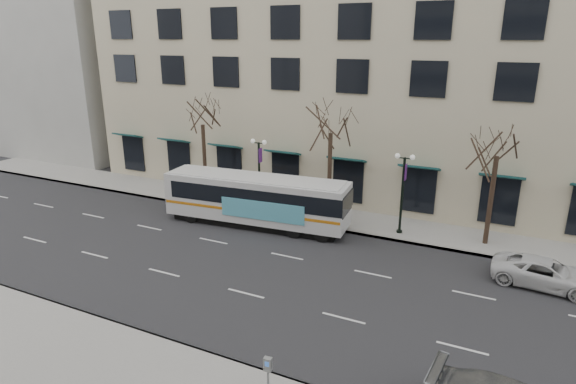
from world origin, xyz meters
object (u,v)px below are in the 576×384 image
Objects in this scene: tree_far_right at (499,140)px; lamp_post_left at (259,171)px; pay_station at (268,367)px; lamp_post_right at (403,190)px; tree_far_left at (202,112)px; tree_far_mid at (331,118)px; city_bus at (257,199)px; white_pickup at (546,273)px.

lamp_post_left is (-14.99, -0.60, -3.48)m from tree_far_right.
lamp_post_right is at bearing 81.22° from pay_station.
tree_far_mid is (10.00, 0.00, 0.21)m from tree_far_left.
tree_far_mid is 7.06m from city_bus.
tree_far_right is 1.55× the size of lamp_post_right.
tree_far_right reaches higher than pay_station.
pay_station is (-0.80, -16.13, -1.83)m from lamp_post_right.
lamp_post_left is 18.66m from pay_station.
tree_far_left is 1.60× the size of lamp_post_right.
tree_far_right is at bearing 64.96° from pay_station.
tree_far_left is at bearing 84.95° from white_pickup.
tree_far_mid is at bearing 32.78° from city_bus.
pay_station is (9.20, -16.13, -1.83)m from lamp_post_left.
tree_far_right is 18.49m from pay_station.
lamp_post_left reaches higher than city_bus.
tree_far_left is 8.41m from city_bus.
city_bus is at bearing -142.14° from tree_far_mid.
lamp_post_right reaches higher than pay_station.
city_bus is (-3.85, -3.00, -5.10)m from tree_far_mid.
tree_far_mid reaches higher than pay_station.
white_pickup is (8.05, -3.40, -2.25)m from lamp_post_right.
tree_far_mid is 6.40m from lamp_post_left.
lamp_post_left is at bearing 113.76° from pay_station.
tree_far_mid is at bearing 98.18° from pay_station.
white_pickup is at bearing -52.61° from tree_far_right.
tree_far_mid is at bearing 77.76° from white_pickup.
lamp_post_right is (5.01, -0.60, -3.96)m from tree_far_mid.
tree_far_right is 7.63m from white_pickup.
tree_far_left is 15.48m from lamp_post_right.
city_bus is 16.98m from white_pickup.
white_pickup is at bearing 49.25° from pay_station.
tree_far_left reaches higher than pay_station.
tree_far_mid is 18.20m from pay_station.
tree_far_mid is 10.01m from tree_far_right.
white_pickup is (16.91, -1.00, -1.11)m from city_bus.
pay_station is at bearing -64.67° from city_bus.
lamp_post_right is 16.25m from pay_station.
pay_station is at bearing 149.98° from white_pickup.
pay_station is at bearing -75.89° from tree_far_mid.
tree_far_left is 1.67× the size of white_pickup.
lamp_post_left is 18.50m from white_pickup.
lamp_post_left is (5.01, -0.60, -3.75)m from tree_far_left.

